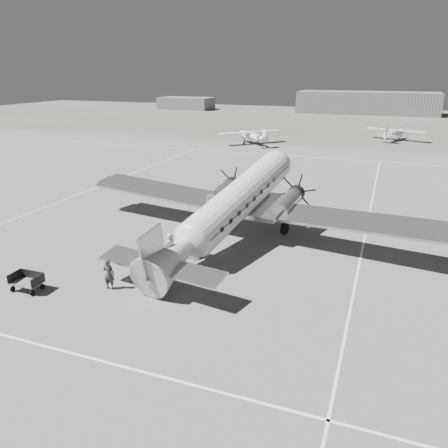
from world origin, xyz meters
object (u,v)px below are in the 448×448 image
at_px(baggage_cart_far, 27,282).
at_px(ground_crew, 109,274).
at_px(light_plane_left, 252,137).
at_px(dc3_airliner, 233,207).
at_px(hangar_main, 367,103).
at_px(shed_secondary, 186,103).
at_px(ramp_agent, 143,259).
at_px(passenger, 170,244).
at_px(light_plane_right, 394,134).
at_px(baggage_cart_near, 143,265).

relative_size(baggage_cart_far, ground_crew, 0.99).
xyz_separation_m(light_plane_left, baggage_cart_far, (3.91, -58.78, -0.71)).
bearing_deg(dc3_airliner, hangar_main, 97.49).
height_order(shed_secondary, baggage_cart_far, shed_secondary).
bearing_deg(ramp_agent, passenger, -9.71).
xyz_separation_m(shed_secondary, dc3_airliner, (57.45, -112.97, 0.94)).
relative_size(ramp_agent, passenger, 0.99).
relative_size(baggage_cart_far, passenger, 1.15).
height_order(baggage_cart_far, ground_crew, ground_crew).
bearing_deg(light_plane_right, dc3_airliner, -81.01).
relative_size(shed_secondary, baggage_cart_near, 12.03).
bearing_deg(light_plane_left, baggage_cart_far, -131.68).
bearing_deg(passenger, baggage_cart_far, 169.30).
relative_size(shed_secondary, ground_crew, 9.16).
bearing_deg(ground_crew, ramp_agent, -110.17).
xyz_separation_m(hangar_main, passenger, (-5.99, -121.86, -2.45)).
distance_m(baggage_cart_far, passenger, 9.74).
relative_size(hangar_main, light_plane_left, 3.46).
bearing_deg(light_plane_right, shed_secondary, 162.29).
xyz_separation_m(hangar_main, shed_secondary, (-60.00, -5.00, -1.30)).
bearing_deg(dc3_airliner, passenger, -122.82).
bearing_deg(ramp_agent, dc3_airliner, -30.60).
bearing_deg(light_plane_left, light_plane_right, -15.86).
distance_m(baggage_cart_near, ramp_agent, 0.42).
relative_size(light_plane_right, baggage_cart_near, 7.57).
xyz_separation_m(light_plane_left, passenger, (9.58, -50.86, -0.41)).
distance_m(light_plane_right, ground_crew, 72.39).
xyz_separation_m(dc3_airliner, passenger, (-3.44, -3.89, -2.10)).
distance_m(dc3_airliner, baggage_cart_far, 15.10).
bearing_deg(light_plane_right, ground_crew, -83.13).
relative_size(baggage_cart_near, passenger, 0.88).
xyz_separation_m(light_plane_left, ground_crew, (8.49, -56.82, -0.28)).
relative_size(hangar_main, passenger, 24.83).
height_order(hangar_main, passenger, hangar_main).
height_order(light_plane_right, baggage_cart_far, light_plane_right).
bearing_deg(light_plane_left, hangar_main, 32.14).
bearing_deg(light_plane_left, baggage_cart_near, -125.89).
height_order(ground_crew, passenger, ground_crew).
distance_m(hangar_main, shed_secondary, 60.22).
bearing_deg(ramp_agent, shed_secondary, 23.09).
bearing_deg(light_plane_right, light_plane_left, -130.88).
relative_size(hangar_main, ground_crew, 21.38).
bearing_deg(light_plane_right, hangar_main, 118.17).
bearing_deg(shed_secondary, passenger, -65.20).
height_order(dc3_airliner, baggage_cart_near, dc3_airliner).
bearing_deg(baggage_cart_near, light_plane_right, 63.76).
bearing_deg(shed_secondary, baggage_cart_near, -65.94).
relative_size(baggage_cart_near, ramp_agent, 0.89).
bearing_deg(dc3_airliner, ground_crew, -106.04).
bearing_deg(baggage_cart_far, hangar_main, 84.21).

